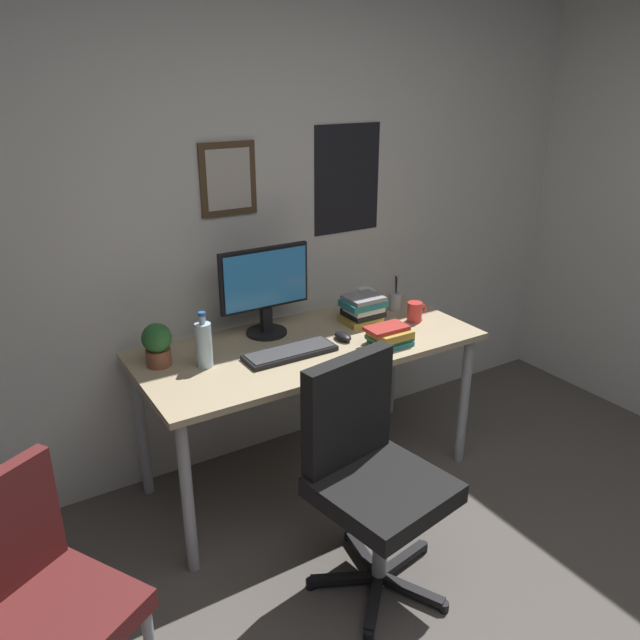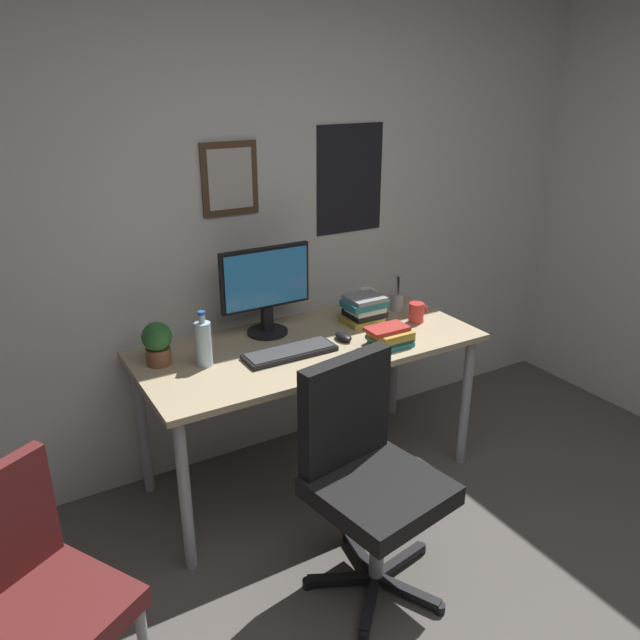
{
  "view_description": "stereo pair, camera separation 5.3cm",
  "coord_description": "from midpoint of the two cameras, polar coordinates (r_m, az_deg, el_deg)",
  "views": [
    {
      "loc": [
        -1.3,
        -0.64,
        1.96
      ],
      "look_at": [
        0.09,
        1.6,
        0.9
      ],
      "focal_mm": 35.12,
      "sensor_mm": 36.0,
      "label": 1
    },
    {
      "loc": [
        -1.25,
        -0.67,
        1.96
      ],
      "look_at": [
        0.09,
        1.6,
        0.9
      ],
      "focal_mm": 35.12,
      "sensor_mm": 36.0,
      "label": 2
    }
  ],
  "objects": [
    {
      "name": "office_chair",
      "position": [
        2.5,
        4.79,
        -13.19
      ],
      "size": [
        0.57,
        0.57,
        0.95
      ],
      "color": "black",
      "rests_on": "ground_plane"
    },
    {
      "name": "coffee_mug_near",
      "position": [
        3.45,
        4.82,
        2.1
      ],
      "size": [
        0.12,
        0.08,
        0.09
      ],
      "color": "white",
      "rests_on": "desk"
    },
    {
      "name": "water_bottle",
      "position": [
        2.75,
        -10.02,
        -2.07
      ],
      "size": [
        0.07,
        0.07,
        0.25
      ],
      "color": "silver",
      "rests_on": "desk"
    },
    {
      "name": "potted_plant",
      "position": [
        2.81,
        -14.1,
        -1.96
      ],
      "size": [
        0.13,
        0.13,
        0.2
      ],
      "color": "brown",
      "rests_on": "desk"
    },
    {
      "name": "side_chair",
      "position": [
        2.21,
        -24.21,
        -21.64
      ],
      "size": [
        0.57,
        0.57,
        0.88
      ],
      "color": "#591E1E",
      "rests_on": "ground_plane"
    },
    {
      "name": "book_stack_left",
      "position": [
        3.2,
        4.51,
        0.98
      ],
      "size": [
        0.21,
        0.18,
        0.14
      ],
      "color": "gold",
      "rests_on": "desk"
    },
    {
      "name": "coffee_mug_far",
      "position": [
        3.25,
        9.26,
        0.69
      ],
      "size": [
        0.11,
        0.08,
        0.1
      ],
      "color": "red",
      "rests_on": "desk"
    },
    {
      "name": "book_stack_right",
      "position": [
        2.96,
        6.9,
        -1.45
      ],
      "size": [
        0.21,
        0.16,
        0.09
      ],
      "color": "#26727A",
      "rests_on": "desk"
    },
    {
      "name": "pen_cup",
      "position": [
        3.39,
        7.49,
        1.75
      ],
      "size": [
        0.07,
        0.07,
        0.2
      ],
      "color": "#9EA0A5",
      "rests_on": "desk"
    },
    {
      "name": "computer_mouse",
      "position": [
        3.0,
        2.65,
        -1.52
      ],
      "size": [
        0.06,
        0.11,
        0.04
      ],
      "color": "black",
      "rests_on": "desk"
    },
    {
      "name": "monitor",
      "position": [
        3.01,
        -4.46,
        3.02
      ],
      "size": [
        0.46,
        0.2,
        0.43
      ],
      "color": "black",
      "rests_on": "desk"
    },
    {
      "name": "desk",
      "position": [
        3.01,
        -0.47,
        -3.43
      ],
      "size": [
        1.63,
        0.73,
        0.75
      ],
      "color": "tan",
      "rests_on": "ground_plane"
    },
    {
      "name": "wall_back",
      "position": [
        3.15,
        -6.07,
        9.63
      ],
      "size": [
        4.4,
        0.1,
        2.6
      ],
      "color": "silver",
      "rests_on": "ground_plane"
    },
    {
      "name": "keyboard",
      "position": [
        2.85,
        -2.22,
        -2.95
      ],
      "size": [
        0.43,
        0.15,
        0.03
      ],
      "color": "black",
      "rests_on": "desk"
    }
  ]
}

